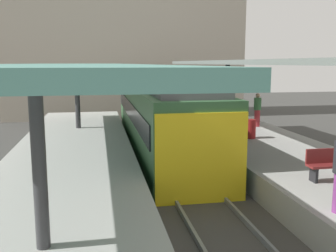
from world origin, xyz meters
TOP-DOWN VIEW (x-y plane):
  - ground_plane at (0.00, 0.00)m, footprint 80.00×80.00m
  - platform_left at (-3.80, 0.00)m, footprint 4.40×28.00m
  - platform_right at (3.80, 0.00)m, footprint 4.40×28.00m
  - track_ballast at (0.00, 0.00)m, footprint 3.20×28.00m
  - rail_near_side at (-0.72, 0.00)m, footprint 0.08×28.00m
  - rail_far_side at (0.72, 0.00)m, footprint 0.08×28.00m
  - commuter_train at (0.00, 6.13)m, footprint 2.78×14.92m
  - canopy_left at (-3.80, 1.40)m, footprint 4.18×21.00m
  - canopy_right at (3.80, 1.40)m, footprint 4.18×21.00m
  - platform_bench at (3.37, -2.27)m, footprint 1.40×0.41m
  - litter_bin at (3.51, 3.73)m, footprint 0.44×0.44m
  - passenger_far_end at (5.00, 6.54)m, footprint 0.36×0.36m
  - station_building_backdrop at (-0.64, 20.00)m, footprint 18.00×6.00m

SIDE VIEW (x-z plane):
  - ground_plane at x=0.00m, z-range 0.00..0.00m
  - track_ballast at x=0.00m, z-range 0.00..0.20m
  - rail_near_side at x=-0.72m, z-range 0.20..0.34m
  - rail_far_side at x=0.72m, z-range 0.20..0.34m
  - platform_left at x=-3.80m, z-range 0.00..1.00m
  - platform_right at x=3.80m, z-range 0.00..1.00m
  - litter_bin at x=3.51m, z-range 1.00..1.80m
  - platform_bench at x=3.37m, z-range 1.03..1.89m
  - commuter_train at x=0.00m, z-range 0.18..3.28m
  - passenger_far_end at x=5.00m, z-range 1.03..2.70m
  - canopy_left at x=-3.80m, z-range 2.44..5.56m
  - canopy_right at x=3.80m, z-range 2.51..5.76m
  - station_building_backdrop at x=-0.64m, z-range 0.00..11.00m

